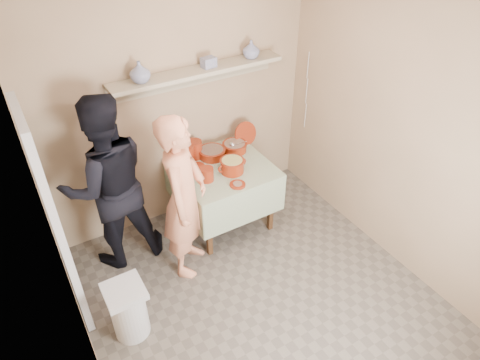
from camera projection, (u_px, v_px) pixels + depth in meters
ground at (268, 308)px, 3.96m from camera, size 3.50×3.50×0.00m
tile_panel at (55, 223)px, 3.43m from camera, size 0.06×0.70×2.00m
plate_stack_a at (187, 155)px, 4.49m from camera, size 0.16×0.16×0.21m
plate_stack_b at (195, 149)px, 4.59m from camera, size 0.16×0.16×0.20m
bowl_stack at (207, 174)px, 4.26m from camera, size 0.14×0.14×0.14m
empty_bowl at (197, 168)px, 4.43m from camera, size 0.17×0.17×0.05m
propped_lid at (246, 134)px, 4.81m from camera, size 0.29×0.12×0.27m
vase_right at (251, 49)px, 4.34m from camera, size 0.22×0.22×0.18m
vase_left at (140, 72)px, 3.85m from camera, size 0.26×0.26×0.20m
ceramic_box at (209, 62)px, 4.17m from camera, size 0.15×0.11×0.10m
person_cook at (184, 198)px, 3.93m from camera, size 0.70×0.74×1.70m
person_helper at (108, 185)px, 4.00m from camera, size 0.89×0.70×1.81m
room_shell at (276, 165)px, 3.01m from camera, size 3.04×3.54×2.62m
serving_table at (223, 175)px, 4.57m from camera, size 0.97×0.97×0.76m
cazuela_meat_a at (212, 152)px, 4.61m from camera, size 0.30×0.30×0.10m
cazuela_meat_b at (235, 146)px, 4.71m from camera, size 0.28×0.28×0.10m
ladle at (233, 145)px, 4.64m from camera, size 0.08×0.26×0.19m
cazuela_rice at (232, 165)px, 4.37m from camera, size 0.33×0.25×0.14m
front_plate at (238, 185)px, 4.22m from camera, size 0.16×0.16×0.03m
wall_shelf at (197, 73)px, 4.20m from camera, size 1.80×0.25×0.21m
trash_bin at (129, 310)px, 3.61m from camera, size 0.32×0.32×0.56m
electrical_cord at (307, 91)px, 4.86m from camera, size 0.01×0.05×0.90m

